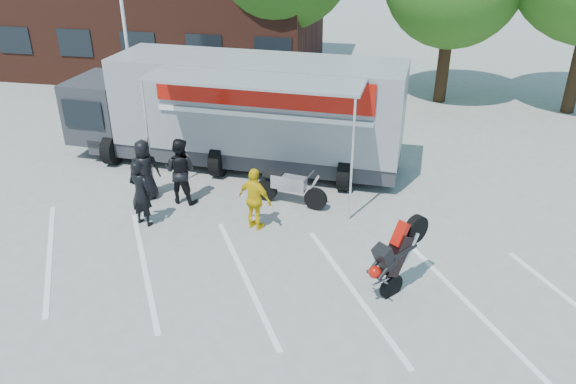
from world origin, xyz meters
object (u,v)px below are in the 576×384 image
(transporter_truck, at_px, (245,164))
(spectator_leather_c, at_px, (180,171))
(stunt_bike_rider, at_px, (408,284))
(spectator_leather_a, at_px, (144,170))
(spectator_leather_b, at_px, (141,193))
(spectator_hivis, at_px, (255,199))
(parked_motorcycle, at_px, (291,204))

(transporter_truck, height_order, spectator_leather_c, spectator_leather_c)
(stunt_bike_rider, relative_size, spectator_leather_a, 1.10)
(spectator_leather_b, bearing_deg, spectator_hivis, -157.49)
(parked_motorcycle, xyz_separation_m, stunt_bike_rider, (3.22, -3.15, 0.00))
(parked_motorcycle, relative_size, spectator_leather_a, 1.24)
(spectator_leather_b, xyz_separation_m, spectator_hivis, (2.90, 0.35, -0.07))
(transporter_truck, relative_size, spectator_hivis, 6.45)
(parked_motorcycle, bearing_deg, transporter_truck, 49.87)
(spectator_leather_b, bearing_deg, stunt_bike_rider, -175.90)
(transporter_truck, distance_m, parked_motorcycle, 3.14)
(parked_motorcycle, distance_m, spectator_leather_a, 4.17)
(transporter_truck, xyz_separation_m, spectator_leather_c, (-1.03, -2.83, 0.93))
(parked_motorcycle, height_order, spectator_leather_b, spectator_leather_b)
(spectator_leather_c, bearing_deg, spectator_leather_a, 5.32)
(spectator_leather_c, bearing_deg, spectator_hivis, 161.97)
(parked_motorcycle, relative_size, spectator_leather_b, 1.20)
(spectator_leather_a, xyz_separation_m, spectator_leather_c, (1.06, -0.01, 0.07))
(transporter_truck, height_order, spectator_leather_b, spectator_leather_b)
(transporter_truck, xyz_separation_m, parked_motorcycle, (1.97, -2.45, 0.00))
(spectator_leather_c, relative_size, spectator_hivis, 1.13)
(stunt_bike_rider, relative_size, spectator_hivis, 1.15)
(spectator_leather_a, bearing_deg, transporter_truck, -150.23)
(transporter_truck, distance_m, stunt_bike_rider, 7.63)
(transporter_truck, xyz_separation_m, stunt_bike_rider, (5.19, -5.59, 0.00))
(spectator_leather_c, xyz_separation_m, spectator_hivis, (2.36, -1.04, -0.11))
(spectator_leather_a, height_order, spectator_leather_c, spectator_leather_c)
(spectator_leather_b, bearing_deg, spectator_leather_a, -53.79)
(stunt_bike_rider, distance_m, spectator_hivis, 4.31)
(stunt_bike_rider, xyz_separation_m, spectator_leather_c, (-6.22, 2.77, 0.93))
(stunt_bike_rider, height_order, spectator_hivis, spectator_hivis)
(spectator_leather_b, height_order, spectator_leather_c, spectator_leather_c)
(transporter_truck, xyz_separation_m, spectator_leather_a, (-2.09, -2.82, 0.87))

